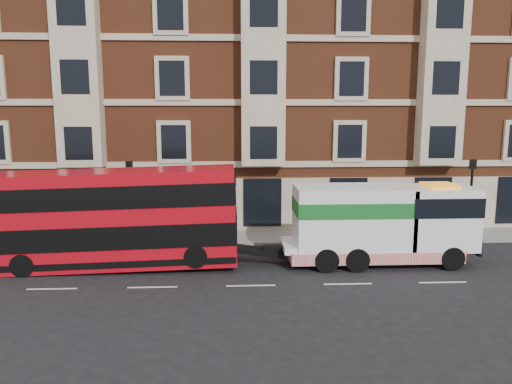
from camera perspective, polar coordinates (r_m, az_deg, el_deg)
ground at (r=20.74m, az=-0.59°, el=-10.66°), size 120.00×120.00×0.00m
sidewalk at (r=27.88m, az=-1.17°, el=-5.20°), size 90.00×3.00×0.15m
victorian_terrace at (r=34.60m, az=-0.72°, el=14.34°), size 45.00×12.00×20.40m
lamp_post_west at (r=26.57m, az=-14.15°, el=-0.48°), size 0.35×0.15×4.35m
lamp_post_east at (r=28.98m, az=23.34°, el=-0.16°), size 0.35×0.15×4.35m
double_decker_bus at (r=23.28m, az=-15.94°, el=-2.76°), size 10.97×2.52×4.44m
tow_truck at (r=23.72m, az=13.83°, el=-3.46°), size 8.78×2.60×3.66m
pedestrian at (r=27.78m, az=-13.47°, el=-3.51°), size 0.67×0.46×1.74m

